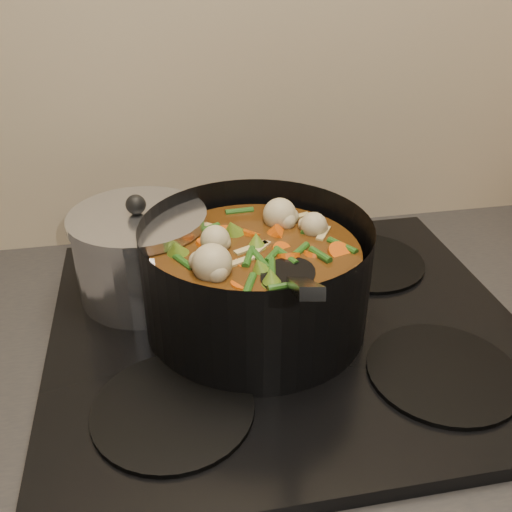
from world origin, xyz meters
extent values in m
cube|color=black|center=(0.00, 1.93, 0.89)|extent=(2.64, 0.64, 0.05)
cube|color=black|center=(0.00, 1.93, 0.92)|extent=(0.62, 0.54, 0.02)
cylinder|color=black|center=(-0.16, 1.80, 0.93)|extent=(0.18, 0.18, 0.01)
cylinder|color=black|center=(0.16, 1.80, 0.93)|extent=(0.18, 0.18, 0.01)
cylinder|color=black|center=(-0.16, 2.06, 0.93)|extent=(0.18, 0.18, 0.01)
cylinder|color=black|center=(0.16, 2.06, 0.93)|extent=(0.18, 0.18, 0.01)
cylinder|color=black|center=(-0.04, 1.95, 1.00)|extent=(0.38, 0.38, 0.15)
cylinder|color=black|center=(-0.04, 1.95, 0.93)|extent=(0.29, 0.29, 0.01)
cylinder|color=#4C240D|center=(-0.04, 1.95, 0.99)|extent=(0.27, 0.27, 0.10)
cylinder|color=#E6590A|center=(0.00, 1.95, 1.04)|extent=(0.03, 0.03, 0.03)
cylinder|color=#E6590A|center=(0.01, 2.00, 1.04)|extent=(0.04, 0.04, 0.03)
cylinder|color=#E6590A|center=(-0.05, 2.04, 1.04)|extent=(0.04, 0.04, 0.03)
cylinder|color=#E6590A|center=(-0.08, 1.98, 1.04)|extent=(0.03, 0.04, 0.03)
cylinder|color=#E6590A|center=(-0.12, 1.92, 1.04)|extent=(0.04, 0.04, 0.03)
cylinder|color=#E6590A|center=(-0.06, 1.91, 1.04)|extent=(0.04, 0.04, 0.03)
cylinder|color=#E6590A|center=(-0.01, 1.88, 1.04)|extent=(0.04, 0.04, 0.03)
cylinder|color=#E6590A|center=(0.06, 1.91, 1.04)|extent=(0.04, 0.03, 0.03)
cylinder|color=#E6590A|center=(0.01, 1.97, 1.04)|extent=(0.04, 0.04, 0.03)
cylinder|color=#E6590A|center=(-0.02, 2.03, 1.04)|extent=(0.04, 0.04, 0.03)
cylinder|color=#E6590A|center=(-0.06, 1.98, 1.04)|extent=(0.03, 0.03, 0.03)
cylinder|color=#E6590A|center=(-0.11, 1.95, 1.04)|extent=(0.04, 0.04, 0.03)
cylinder|color=#E6590A|center=(-0.11, 1.87, 1.04)|extent=(0.04, 0.04, 0.03)
sphere|color=tan|center=(0.02, 1.95, 1.05)|extent=(0.04, 0.04, 0.04)
sphere|color=tan|center=(-0.06, 2.00, 1.05)|extent=(0.04, 0.04, 0.04)
sphere|color=tan|center=(-0.08, 1.90, 1.05)|extent=(0.04, 0.04, 0.04)
sphere|color=tan|center=(0.02, 1.92, 1.05)|extent=(0.04, 0.04, 0.04)
cone|color=olive|center=(-0.03, 1.86, 1.05)|extent=(0.04, 0.04, 0.03)
cone|color=olive|center=(0.04, 1.96, 1.05)|extent=(0.04, 0.04, 0.03)
cone|color=olive|center=(-0.06, 2.03, 1.05)|extent=(0.04, 0.04, 0.03)
cone|color=olive|center=(-0.12, 1.92, 1.05)|extent=(0.04, 0.04, 0.03)
cone|color=olive|center=(-0.01, 1.87, 1.05)|extent=(0.04, 0.04, 0.03)
cylinder|color=#25591A|center=(-0.01, 1.98, 1.04)|extent=(0.01, 0.04, 0.01)
cylinder|color=#25591A|center=(-0.04, 2.05, 1.04)|extent=(0.04, 0.03, 0.01)
cylinder|color=#25591A|center=(-0.10, 2.00, 1.04)|extent=(0.04, 0.02, 0.01)
cylinder|color=#25591A|center=(-0.10, 1.94, 1.04)|extent=(0.03, 0.04, 0.01)
cylinder|color=#25591A|center=(-0.07, 1.91, 1.04)|extent=(0.03, 0.04, 0.01)
cylinder|color=#25591A|center=(-0.04, 1.85, 1.04)|extent=(0.04, 0.02, 0.01)
cylinder|color=#25591A|center=(0.02, 1.89, 1.04)|extent=(0.04, 0.03, 0.01)
cylinder|color=#25591A|center=(0.02, 1.95, 1.04)|extent=(0.01, 0.04, 0.01)
cylinder|color=#25591A|center=(-0.01, 1.98, 1.04)|extent=(0.04, 0.03, 0.01)
cylinder|color=#25591A|center=(-0.04, 2.05, 1.04)|extent=(0.04, 0.02, 0.01)
cylinder|color=#25591A|center=(-0.10, 2.00, 1.04)|extent=(0.02, 0.04, 0.01)
cylinder|color=#25591A|center=(-0.10, 1.94, 1.04)|extent=(0.03, 0.04, 0.01)
cylinder|color=#25591A|center=(-0.07, 1.91, 1.04)|extent=(0.04, 0.02, 0.01)
cylinder|color=#25591A|center=(-0.03, 1.85, 1.04)|extent=(0.04, 0.03, 0.01)
cylinder|color=#25591A|center=(0.02, 1.89, 1.04)|extent=(0.01, 0.04, 0.01)
cube|color=tan|center=(-0.11, 1.97, 1.04)|extent=(0.04, 0.01, 0.00)
cube|color=tan|center=(-0.07, 1.88, 1.04)|extent=(0.02, 0.04, 0.00)
cube|color=tan|center=(0.02, 1.90, 1.04)|extent=(0.04, 0.03, 0.00)
cube|color=tan|center=(0.01, 2.00, 1.04)|extent=(0.04, 0.04, 0.00)
cube|color=tan|center=(-0.08, 2.00, 1.04)|extent=(0.03, 0.04, 0.00)
cube|color=tan|center=(-0.10, 1.91, 1.04)|extent=(0.04, 0.02, 0.00)
ellipsoid|color=black|center=(-0.01, 1.88, 1.04)|extent=(0.10, 0.10, 0.01)
cube|color=black|center=(-0.02, 1.78, 1.09)|extent=(0.05, 0.17, 0.11)
cylinder|color=silver|center=(-0.18, 2.04, 0.99)|extent=(0.18, 0.18, 0.11)
cylinder|color=silver|center=(-0.18, 2.04, 1.05)|extent=(0.19, 0.19, 0.01)
sphere|color=black|center=(-0.18, 2.04, 1.07)|extent=(0.03, 0.03, 0.03)
camera|label=1|loc=(-0.16, 1.34, 1.40)|focal=40.00mm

